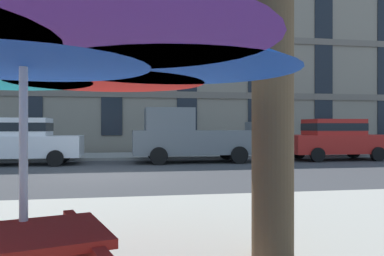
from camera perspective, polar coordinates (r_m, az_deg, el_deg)
The scene contains 7 objects.
ground_plane at distance 11.98m, azimuth -13.25°, elevation -6.75°, with size 120.00×120.00×0.00m, color #38383A.
sidewalk_far at distance 18.73m, azimuth -11.97°, elevation -4.08°, with size 56.00×3.60×0.12m, color gray.
apartment_building at distance 27.33m, azimuth -11.30°, elevation 10.59°, with size 36.23×12.08×12.80m.
sedan_white at distance 16.07m, azimuth -23.96°, elevation -1.61°, with size 4.40×1.98×1.78m.
pickup_gray at distance 15.79m, azimuth -0.35°, elevation -1.35°, with size 5.10×2.12×2.20m.
sedan_red at distance 18.01m, azimuth 20.40°, elevation -1.42°, with size 4.40×1.98×1.78m.
patio_umbrella at distance 3.02m, azimuth -23.60°, elevation 12.21°, with size 4.01×3.72×2.34m.
Camera 1 is at (0.73, -11.87, 1.43)m, focal length 36.17 mm.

